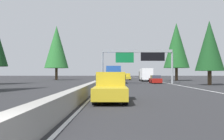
# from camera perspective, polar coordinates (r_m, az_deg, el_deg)

# --- Properties ---
(ground_plane) EXTENTS (320.00, 320.00, 0.00)m
(ground_plane) POSITION_cam_1_polar(r_m,az_deg,el_deg) (64.44, -1.05, -2.36)
(ground_plane) COLOR #262628
(median_barrier) EXTENTS (180.00, 0.56, 0.90)m
(median_barrier) POSITION_cam_1_polar(r_m,az_deg,el_deg) (84.43, -0.84, -1.69)
(median_barrier) COLOR gray
(median_barrier) RESTS_ON ground
(shoulder_stripe_right) EXTENTS (160.00, 0.16, 0.01)m
(shoulder_stripe_right) POSITION_cam_1_polar(r_m,az_deg,el_deg) (75.01, 8.02, -2.13)
(shoulder_stripe_right) COLOR silver
(shoulder_stripe_right) RESTS_ON ground
(shoulder_stripe_median) EXTENTS (160.00, 0.16, 0.01)m
(shoulder_stripe_median) POSITION_cam_1_polar(r_m,az_deg,el_deg) (74.42, -0.63, -2.15)
(shoulder_stripe_median) COLOR silver
(shoulder_stripe_median) RESTS_ON ground
(sign_gantry_overhead) EXTENTS (0.50, 12.68, 6.01)m
(sign_gantry_overhead) POSITION_cam_1_polar(r_m,az_deg,el_deg) (46.63, 5.71, 2.92)
(sign_gantry_overhead) COLOR gray
(sign_gantry_overhead) RESTS_ON ground
(pickup_far_center) EXTENTS (5.60, 2.00, 1.86)m
(pickup_far_center) POSITION_cam_1_polar(r_m,az_deg,el_deg) (17.00, -0.28, -3.63)
(pickup_far_center) COLOR #AD931E
(pickup_far_center) RESTS_ON ground
(sedan_near_center) EXTENTS (4.40, 1.80, 1.47)m
(sedan_near_center) POSITION_cam_1_polar(r_m,az_deg,el_deg) (48.02, 9.37, -2.07)
(sedan_near_center) COLOR maroon
(sedan_near_center) RESTS_ON ground
(sedan_distant_b) EXTENTS (4.40, 1.80, 1.47)m
(sedan_distant_b) POSITION_cam_1_polar(r_m,az_deg,el_deg) (71.17, 0.49, -1.66)
(sedan_distant_b) COLOR black
(sedan_distant_b) RESTS_ON ground
(sedan_far_right) EXTENTS (4.40, 1.80, 1.47)m
(sedan_far_right) POSITION_cam_1_polar(r_m,az_deg,el_deg) (94.10, 0.55, -1.45)
(sedan_far_right) COLOR black
(sedan_far_right) RESTS_ON ground
(bus_near_right) EXTENTS (11.50, 2.55, 3.10)m
(bus_near_right) POSITION_cam_1_polar(r_m,az_deg,el_deg) (50.30, 0.37, -0.84)
(bus_near_right) COLOR #1E4793
(bus_near_right) RESTS_ON ground
(minivan_mid_left) EXTENTS (5.00, 1.95, 1.69)m
(minivan_mid_left) POSITION_cam_1_polar(r_m,az_deg,el_deg) (123.91, 0.68, -1.17)
(minivan_mid_left) COLOR silver
(minivan_mid_left) RESTS_ON ground
(box_truck_far_left) EXTENTS (8.50, 2.40, 2.95)m
(box_truck_far_left) POSITION_cam_1_polar(r_m,az_deg,el_deg) (61.36, 7.29, -0.93)
(box_truck_far_left) COLOR white
(box_truck_far_left) RESTS_ON ground
(pickup_distant_a) EXTENTS (5.60, 2.00, 1.86)m
(pickup_distant_a) POSITION_cam_1_polar(r_m,az_deg,el_deg) (74.44, 3.22, -1.45)
(pickup_distant_a) COLOR #AD931E
(pickup_distant_a) RESTS_ON ground
(conifer_right_near) EXTENTS (4.40, 4.40, 10.00)m
(conifer_right_near) POSITION_cam_1_polar(r_m,az_deg,el_deg) (43.51, 20.36, 4.95)
(conifer_right_near) COLOR #4C3823
(conifer_right_near) RESTS_ON ground
(conifer_right_mid) EXTENTS (6.45, 6.45, 14.65)m
(conifer_right_mid) POSITION_cam_1_polar(r_m,az_deg,el_deg) (68.77, 13.78, 5.20)
(conifer_right_mid) COLOR #4C3823
(conifer_right_mid) RESTS_ON ground
(conifer_left_mid) EXTENTS (6.66, 6.66, 15.14)m
(conifer_left_mid) POSITION_cam_1_polar(r_m,az_deg,el_deg) (75.11, -11.94, 4.91)
(conifer_left_mid) COLOR #4C3823
(conifer_left_mid) RESTS_ON ground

